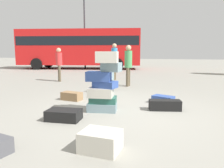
% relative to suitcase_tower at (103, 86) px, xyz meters
% --- Properties ---
extents(ground_plane, '(80.00, 80.00, 0.00)m').
position_rel_suitcase_tower_xyz_m(ground_plane, '(0.39, 0.08, -0.59)').
color(ground_plane, gray).
extents(suitcase_tower, '(0.82, 0.58, 1.38)m').
position_rel_suitcase_tower_xyz_m(suitcase_tower, '(0.00, 0.00, 0.00)').
color(suitcase_tower, gray).
rests_on(suitcase_tower, ground).
extents(suitcase_navy_left_side, '(0.63, 0.50, 0.21)m').
position_rel_suitcase_tower_xyz_m(suitcase_navy_left_side, '(1.29, 1.21, -0.49)').
color(suitcase_navy_left_side, '#334F99').
rests_on(suitcase_navy_left_side, ground).
extents(suitcase_black_foreground_near, '(0.71, 0.47, 0.22)m').
position_rel_suitcase_tower_xyz_m(suitcase_black_foreground_near, '(-0.55, -0.86, -0.48)').
color(suitcase_black_foreground_near, black).
rests_on(suitcase_black_foreground_near, ground).
extents(suitcase_cream_white_trunk, '(0.56, 0.47, 0.28)m').
position_rel_suitcase_tower_xyz_m(suitcase_cream_white_trunk, '(0.62, -1.96, -0.45)').
color(suitcase_cream_white_trunk, beige).
rests_on(suitcase_cream_white_trunk, ground).
extents(suitcase_brown_behind_tower, '(0.62, 0.39, 0.23)m').
position_rel_suitcase_tower_xyz_m(suitcase_brown_behind_tower, '(-1.26, 0.88, -0.48)').
color(suitcase_brown_behind_tower, olive).
rests_on(suitcase_brown_behind_tower, ground).
extents(suitcase_black_foreground_far, '(0.79, 0.45, 0.24)m').
position_rel_suitcase_tower_xyz_m(suitcase_black_foreground_far, '(1.37, 0.52, -0.47)').
color(suitcase_black_foreground_far, black).
rests_on(suitcase_black_foreground_far, ground).
extents(suitcase_slate_right_side, '(0.31, 0.46, 0.80)m').
position_rel_suitcase_tower_xyz_m(suitcase_slate_right_side, '(-0.59, 2.28, -0.19)').
color(suitcase_slate_right_side, gray).
rests_on(suitcase_slate_right_side, ground).
extents(person_bearded_onlooker, '(0.30, 0.30, 1.57)m').
position_rel_suitcase_tower_xyz_m(person_bearded_onlooker, '(-3.68, 4.44, 0.34)').
color(person_bearded_onlooker, brown).
rests_on(person_bearded_onlooker, ground).
extents(person_tourist_with_camera, '(0.30, 0.34, 1.64)m').
position_rel_suitcase_tower_xyz_m(person_tourist_with_camera, '(-0.25, 3.89, 0.38)').
color(person_tourist_with_camera, brown).
rests_on(person_tourist_with_camera, ground).
extents(person_passerby_in_red, '(0.30, 0.34, 1.79)m').
position_rel_suitcase_tower_xyz_m(person_passerby_in_red, '(-1.33, 5.65, 0.48)').
color(person_passerby_in_red, brown).
rests_on(person_passerby_in_red, ground).
extents(parked_bus, '(10.11, 4.48, 3.15)m').
position_rel_suitcase_tower_xyz_m(parked_bus, '(-6.09, 12.02, 1.24)').
color(parked_bus, red).
rests_on(parked_bus, ground).
extents(lamp_post, '(0.36, 0.36, 7.02)m').
position_rel_suitcase_tower_xyz_m(lamp_post, '(-5.64, 12.02, 3.90)').
color(lamp_post, '#333338').
rests_on(lamp_post, ground).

